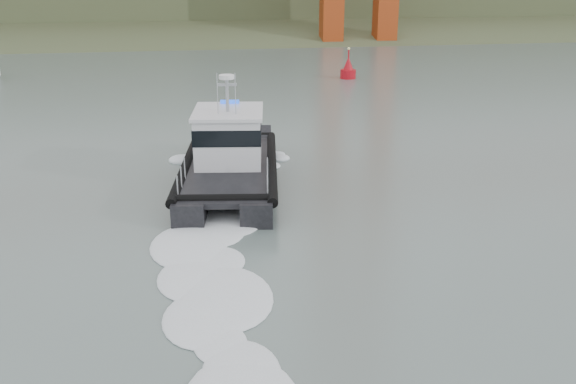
% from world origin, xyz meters
% --- Properties ---
extents(ground, '(400.00, 400.00, 0.00)m').
position_xyz_m(ground, '(0.00, 0.00, 0.00)').
color(ground, '#4E5C57').
rests_on(ground, ground).
extents(patrol_boat, '(6.11, 12.94, 6.05)m').
position_xyz_m(patrol_boat, '(-1.27, 14.93, 1.51)').
color(patrol_boat, black).
rests_on(patrol_boat, ground).
extents(nav_buoy, '(1.59, 1.59, 3.32)m').
position_xyz_m(nav_buoy, '(13.22, 46.16, 0.87)').
color(nav_buoy, '#AD0C16').
rests_on(nav_buoy, ground).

